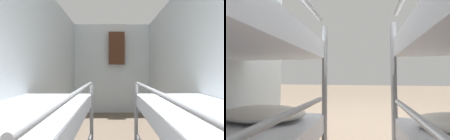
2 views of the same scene
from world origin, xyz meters
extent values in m
plane|color=#6B5B4C|center=(0.00, 0.00, 0.00)|extent=(20.00, 20.00, 0.00)
cylinder|color=gray|center=(-0.27, 0.57, 0.52)|extent=(0.04, 0.04, 1.05)
cylinder|color=gray|center=(0.27, 0.57, 0.52)|extent=(0.04, 0.04, 1.05)
ellipsoid|color=silver|center=(0.67, 0.79, 0.37)|extent=(0.63, 0.40, 0.09)
ellipsoid|color=silver|center=(0.67, 0.79, 0.97)|extent=(0.63, 0.40, 0.09)
camera|label=1|loc=(-0.04, 0.31, 1.22)|focal=28.00mm
camera|label=2|loc=(-0.07, 1.76, 0.63)|focal=24.00mm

